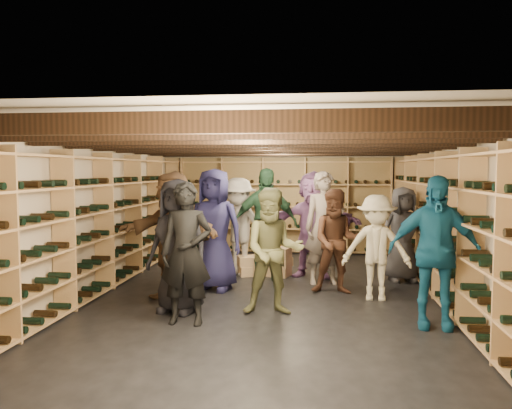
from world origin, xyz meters
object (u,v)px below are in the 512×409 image
Objects in this scene: crate_loose at (279,261)px; person_12 at (403,234)px; person_0 at (178,246)px; person_1 at (186,253)px; crate_stack_left at (276,262)px; crate_stack_right at (252,266)px; person_7 at (325,228)px; person_6 at (214,229)px; person_2 at (274,251)px; person_4 at (434,252)px; person_11 at (313,224)px; person_9 at (238,227)px; person_8 at (337,241)px; person_10 at (265,224)px; person_3 at (376,247)px; person_5 at (173,235)px.

crate_loose is 2.56m from person_12.
person_0 is 1.01× the size of person_1.
crate_stack_left is 0.36× the size of person_12.
crate_stack_right is 1.56m from person_7.
person_6 is (-0.87, -1.12, 0.69)m from crate_stack_left.
person_2 reaches higher than person_12.
person_2 is 1.60m from person_6.
person_4 is at bearing -102.70° from person_12.
person_0 is 1.26m from person_2.
person_6 is at bearing -132.82° from person_11.
person_11 is (1.32, 0.00, 0.06)m from person_9.
crate_stack_right is 0.36× the size of person_12.
person_4 is at bearing -19.13° from person_9.
person_4 reaches higher than person_12.
crate_stack_right is at bearing 142.68° from person_8.
person_6 reaches higher than person_2.
person_10 is (0.26, -0.27, 0.79)m from crate_stack_right.
person_12 is (1.99, 2.18, -0.03)m from person_2.
person_2 is (1.02, 0.55, -0.05)m from person_1.
crate_stack_left is 2.69m from person_0.
crate_loose is (0.40, 0.98, -0.08)m from crate_stack_right.
person_0 reaches higher than crate_stack_left.
person_8 is at bearing -60.93° from person_11.
crate_stack_right is 0.38× the size of person_3.
person_4 is at bearing -50.23° from person_11.
person_11 is 1.52m from person_12.
person_5 is (-0.25, 0.60, 0.05)m from person_0.
person_7 reaches higher than person_9.
person_6 is at bearing -111.98° from crate_loose.
crate_stack_left is at bearing 164.34° from person_12.
crate_stack_right is (-0.42, -0.00, -0.09)m from crate_stack_left.
person_1 is 2.69m from person_10.
person_10 is 0.85m from person_11.
person_8 is 1.21m from person_11.
crate_loose is at bearing 125.03° from person_4.
person_6 is at bearing 94.19° from person_0.
crate_loose is at bearing 78.58° from person_6.
crate_loose is 1.92m from person_7.
crate_stack_left is 3.44m from person_4.
person_4 reaches higher than crate_stack_right.
person_8 is (2.37, 0.64, -0.14)m from person_5.
person_6 reaches higher than person_9.
person_5 is at bearing -143.44° from person_10.
person_9 is (-1.52, 0.51, -0.06)m from person_7.
person_5 is at bearing -127.54° from person_11.
person_12 is (3.50, 1.62, -0.14)m from person_5.
person_0 is (-1.07, -3.36, 0.80)m from crate_loose.
person_2 is at bearing -144.10° from person_12.
person_7 is at bearing 106.71° from person_8.
person_7 is at bearing 61.60° from person_2.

